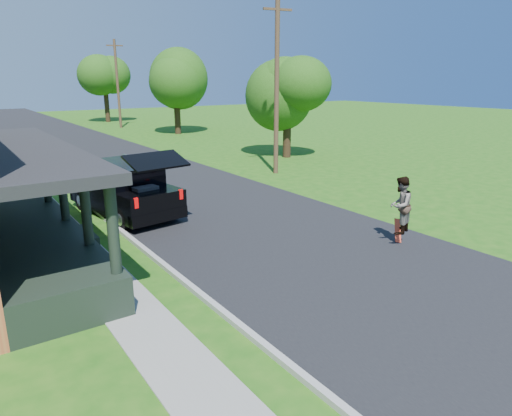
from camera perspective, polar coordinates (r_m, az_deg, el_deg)
ground at (r=12.39m, az=12.26°, el=-7.70°), size 140.00×140.00×0.00m
street at (r=29.32m, az=-17.39°, el=5.57°), size 8.00×120.00×0.02m
curb at (r=28.43m, az=-25.18°, el=4.48°), size 0.15×120.00×0.12m
sidewalk at (r=28.23m, az=-28.27°, el=4.02°), size 1.30×120.00×0.03m
black_suv at (r=17.46m, az=-16.19°, el=2.32°), size 2.80×5.70×2.55m
skateboarder at (r=14.21m, az=17.59°, el=0.33°), size 1.03×0.93×1.73m
skateboard at (r=14.72m, az=17.29°, el=-2.77°), size 0.45×0.40×0.68m
tree_right_near at (r=29.28m, az=3.92°, el=15.07°), size 4.90×5.00×6.77m
tree_right_mid at (r=42.86m, az=-10.11°, el=16.29°), size 5.61×5.60×8.18m
tree_right_far at (r=56.89m, az=-18.51°, el=15.56°), size 6.29×5.97×7.97m
utility_pole_near at (r=24.08m, az=2.60°, el=14.93°), size 1.51×0.45×8.71m
utility_pole_far at (r=49.55m, az=-16.93°, el=14.72°), size 1.62×0.29×8.63m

